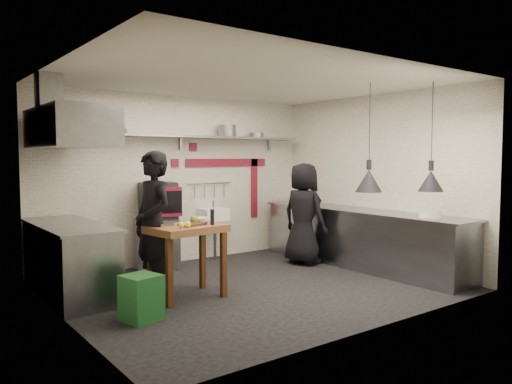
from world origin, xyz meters
TOP-DOWN VIEW (x-y plane):
  - floor at (0.00, 0.00)m, footprint 5.00×5.00m
  - ceiling at (0.00, 0.00)m, footprint 5.00×5.00m
  - wall_back at (0.00, 2.10)m, footprint 5.00×0.04m
  - wall_front at (0.00, -2.10)m, footprint 5.00×0.04m
  - wall_left at (-2.50, 0.00)m, footprint 0.04×4.20m
  - wall_right at (2.50, 0.00)m, footprint 0.04×4.20m
  - red_band_horiz at (0.95, 2.08)m, footprint 1.70×0.02m
  - red_band_vert at (1.55, 2.08)m, footprint 0.14×0.02m
  - red_tile_a at (0.25, 2.08)m, footprint 0.14×0.02m
  - red_tile_b at (-0.10, 2.08)m, footprint 0.14×0.02m
  - back_shelf at (0.00, 1.92)m, footprint 4.60×0.34m
  - shelf_bracket_left at (-1.90, 2.07)m, footprint 0.04×0.06m
  - shelf_bracket_mid at (0.00, 2.07)m, footprint 0.04×0.06m
  - shelf_bracket_right at (1.90, 2.07)m, footprint 0.04×0.06m
  - pan_far_left at (-1.51, 1.92)m, footprint 0.28×0.28m
  - pan_mid_left at (-1.12, 1.92)m, footprint 0.26×0.26m
  - stock_pot at (0.84, 1.92)m, footprint 0.32×0.32m
  - pan_right at (1.48, 1.92)m, footprint 0.30×0.30m
  - oven_stand at (-0.58, 1.81)m, footprint 0.79×0.75m
  - combi_oven at (-0.56, 1.78)m, footprint 0.67×0.64m
  - oven_door at (-0.57, 1.51)m, footprint 0.50×0.17m
  - oven_glass at (-0.51, 1.48)m, footprint 0.37×0.12m
  - hand_sink at (0.55, 1.92)m, footprint 0.46×0.34m
  - sink_tap at (0.55, 1.92)m, footprint 0.03×0.03m
  - sink_drain at (0.55, 1.88)m, footprint 0.06×0.06m
  - utensil_rail at (0.55, 2.06)m, footprint 0.90×0.02m
  - counter_right at (2.15, 0.00)m, footprint 0.70×3.80m
  - counter_right_top at (2.15, 0.00)m, footprint 0.76×3.90m
  - plate_stack at (2.12, -1.35)m, footprint 0.31×0.31m
  - small_bowl_right at (2.10, -1.27)m, footprint 0.25×0.25m
  - counter_left at (-2.15, 1.05)m, footprint 0.70×1.90m
  - counter_left_top at (-2.15, 1.05)m, footprint 0.76×2.00m
  - extractor_hood at (-2.10, 1.05)m, footprint 0.78×1.60m
  - hood_duct at (-2.35, 1.05)m, footprint 0.28×0.28m
  - green_bin at (-1.82, -0.41)m, footprint 0.44×0.44m
  - prep_table at (-0.98, 0.09)m, footprint 0.99×0.75m
  - cutting_board at (-0.92, 0.05)m, footprint 0.36×0.30m
  - pepper_mill at (-0.71, -0.08)m, footprint 0.06×0.06m
  - lemon_a at (-1.15, -0.08)m, footprint 0.10×0.10m
  - lemon_b at (-1.07, -0.09)m, footprint 0.10×0.10m
  - veg_ball at (-0.82, 0.19)m, footprint 0.13×0.13m
  - steel_tray at (-1.23, 0.19)m, footprint 0.19×0.13m
  - bowl at (-0.69, 0.21)m, footprint 0.24×0.24m
  - heat_lamp_near at (1.41, -0.80)m, footprint 0.45×0.45m
  - heat_lamp_far at (1.96, -1.42)m, footprint 0.44×0.44m
  - chef_left at (-1.33, 0.32)m, footprint 0.48×0.70m
  - chef_right at (1.55, 0.70)m, footprint 0.66×0.90m

SIDE VIEW (x-z plane):
  - floor at x=0.00m, z-range 0.00..0.00m
  - green_bin at x=-1.82m, z-range 0.00..0.50m
  - sink_drain at x=0.55m, z-range 0.01..0.67m
  - oven_stand at x=-0.58m, z-range 0.00..0.80m
  - counter_right at x=2.15m, z-range 0.00..0.90m
  - counter_left at x=-2.15m, z-range 0.00..0.90m
  - prep_table at x=-0.98m, z-range 0.00..0.92m
  - hand_sink at x=0.55m, z-range 0.67..0.89m
  - chef_right at x=1.55m, z-range 0.00..1.68m
  - counter_right_top at x=2.15m, z-range 0.90..0.93m
  - counter_left_top at x=-2.15m, z-range 0.90..0.93m
  - chef_left at x=-1.33m, z-range 0.00..1.86m
  - cutting_board at x=-0.92m, z-range 0.92..0.94m
  - steel_tray at x=-1.23m, z-range 0.92..0.95m
  - bowl at x=-0.69m, z-range 0.92..0.99m
  - small_bowl_right at x=2.10m, z-range 0.93..0.98m
  - lemon_b at x=-1.07m, z-range 0.92..1.00m
  - sink_tap at x=0.55m, z-range 0.89..1.03m
  - lemon_a at x=-1.15m, z-range 0.92..1.00m
  - veg_ball at x=-0.82m, z-range 0.91..1.03m
  - plate_stack at x=2.12m, z-range 0.93..1.04m
  - pepper_mill at x=-0.71m, z-range 0.92..1.12m
  - combi_oven at x=-0.56m, z-range 0.80..1.38m
  - oven_door at x=-0.57m, z-range 0.86..1.32m
  - oven_glass at x=-0.51m, z-range 0.92..1.26m
  - red_band_vert at x=1.55m, z-range 0.65..1.75m
  - utensil_rail at x=0.55m, z-range 1.31..1.33m
  - wall_back at x=0.00m, z-range 0.00..2.80m
  - wall_front at x=0.00m, z-range 0.00..2.80m
  - wall_left at x=-2.50m, z-range 0.00..2.80m
  - wall_right at x=2.50m, z-range 0.00..2.80m
  - red_band_horiz at x=0.95m, z-range 1.61..1.75m
  - red_tile_b at x=-0.10m, z-range 1.61..1.75m
  - red_tile_a at x=0.25m, z-range 1.88..2.02m
  - shelf_bracket_left at x=-1.90m, z-range 1.90..2.14m
  - shelf_bracket_mid at x=0.00m, z-range 1.90..2.14m
  - shelf_bracket_right at x=1.90m, z-range 1.90..2.14m
  - heat_lamp_near at x=1.41m, z-range 1.29..2.80m
  - heat_lamp_far at x=1.96m, z-range 1.31..2.80m
  - back_shelf at x=0.00m, z-range 2.10..2.14m
  - extractor_hood at x=-2.10m, z-range 1.90..2.40m
  - pan_mid_left at x=-1.12m, z-range 2.14..2.21m
  - pan_right at x=1.48m, z-range 2.14..2.22m
  - pan_far_left at x=-1.51m, z-range 2.14..2.23m
  - stock_pot at x=0.84m, z-range 2.14..2.34m
  - hood_duct at x=-2.35m, z-range 2.30..2.80m
  - ceiling at x=0.00m, z-range 2.80..2.80m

